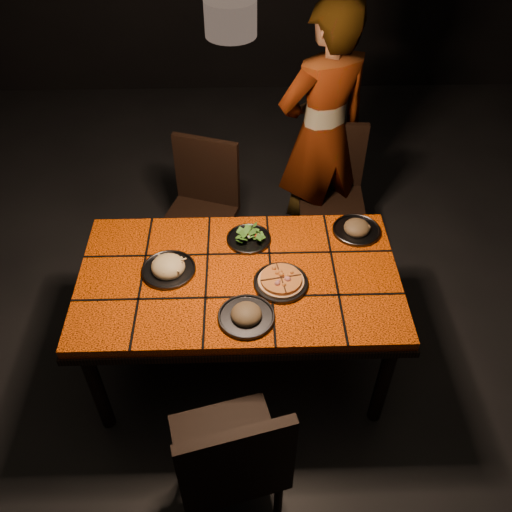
{
  "coord_description": "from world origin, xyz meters",
  "views": [
    {
      "loc": [
        0.03,
        -1.88,
        2.69
      ],
      "look_at": [
        0.09,
        0.06,
        0.82
      ],
      "focal_mm": 38.0,
      "sensor_mm": 36.0,
      "label": 1
    }
  ],
  "objects_px": {
    "chair_near": "(232,461)",
    "plate_pasta": "(168,268)",
    "chair_far_left": "(203,201)",
    "dining_table": "(239,285)",
    "diner": "(322,135)",
    "plate_pizza": "(281,281)",
    "chair_far_right": "(331,185)"
  },
  "relations": [
    {
      "from": "chair_far_left",
      "to": "diner",
      "type": "bearing_deg",
      "value": 35.91
    },
    {
      "from": "chair_far_left",
      "to": "plate_pizza",
      "type": "height_order",
      "value": "chair_far_left"
    },
    {
      "from": "plate_pasta",
      "to": "chair_near",
      "type": "bearing_deg",
      "value": -70.9
    },
    {
      "from": "plate_pizza",
      "to": "chair_near",
      "type": "bearing_deg",
      "value": -106.86
    },
    {
      "from": "chair_near",
      "to": "chair_far_left",
      "type": "bearing_deg",
      "value": -97.71
    },
    {
      "from": "chair_near",
      "to": "plate_pasta",
      "type": "xyz_separation_m",
      "value": [
        -0.31,
        0.91,
        0.21
      ]
    },
    {
      "from": "chair_far_left",
      "to": "chair_near",
      "type": "bearing_deg",
      "value": -64.64
    },
    {
      "from": "chair_far_left",
      "to": "plate_pizza",
      "type": "relative_size",
      "value": 3.46
    },
    {
      "from": "chair_far_left",
      "to": "plate_pizza",
      "type": "distance_m",
      "value": 1.06
    },
    {
      "from": "chair_near",
      "to": "plate_pasta",
      "type": "relative_size",
      "value": 3.59
    },
    {
      "from": "chair_near",
      "to": "plate_pizza",
      "type": "relative_size",
      "value": 3.61
    },
    {
      "from": "diner",
      "to": "plate_pasta",
      "type": "distance_m",
      "value": 1.39
    },
    {
      "from": "chair_far_left",
      "to": "diner",
      "type": "relative_size",
      "value": 0.54
    },
    {
      "from": "dining_table",
      "to": "plate_pasta",
      "type": "xyz_separation_m",
      "value": [
        -0.35,
        0.04,
        0.1
      ]
    },
    {
      "from": "chair_far_right",
      "to": "diner",
      "type": "height_order",
      "value": "diner"
    },
    {
      "from": "dining_table",
      "to": "plate_pasta",
      "type": "distance_m",
      "value": 0.37
    },
    {
      "from": "dining_table",
      "to": "diner",
      "type": "relative_size",
      "value": 0.93
    },
    {
      "from": "chair_near",
      "to": "chair_far_right",
      "type": "bearing_deg",
      "value": -123.2
    },
    {
      "from": "chair_near",
      "to": "dining_table",
      "type": "bearing_deg",
      "value": -106.53
    },
    {
      "from": "diner",
      "to": "chair_far_left",
      "type": "bearing_deg",
      "value": -7.1
    },
    {
      "from": "dining_table",
      "to": "chair_near",
      "type": "relative_size",
      "value": 1.65
    },
    {
      "from": "plate_pizza",
      "to": "chair_far_right",
      "type": "bearing_deg",
      "value": 69.3
    },
    {
      "from": "dining_table",
      "to": "chair_far_right",
      "type": "height_order",
      "value": "chair_far_right"
    },
    {
      "from": "diner",
      "to": "plate_pasta",
      "type": "relative_size",
      "value": 6.35
    },
    {
      "from": "chair_far_left",
      "to": "plate_pizza",
      "type": "bearing_deg",
      "value": -45.95
    },
    {
      "from": "diner",
      "to": "plate_pizza",
      "type": "relative_size",
      "value": 6.39
    },
    {
      "from": "chair_far_right",
      "to": "plate_pizza",
      "type": "distance_m",
      "value": 1.18
    },
    {
      "from": "plate_pizza",
      "to": "plate_pasta",
      "type": "xyz_separation_m",
      "value": [
        -0.56,
        0.11,
        0.01
      ]
    },
    {
      "from": "dining_table",
      "to": "plate_pizza",
      "type": "xyz_separation_m",
      "value": [
        0.21,
        -0.07,
        0.1
      ]
    },
    {
      "from": "diner",
      "to": "plate_pasta",
      "type": "bearing_deg",
      "value": 26.16
    },
    {
      "from": "diner",
      "to": "plate_pasta",
      "type": "xyz_separation_m",
      "value": [
        -0.89,
        -1.06,
        -0.09
      ]
    },
    {
      "from": "dining_table",
      "to": "diner",
      "type": "bearing_deg",
      "value": 64.06
    }
  ]
}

